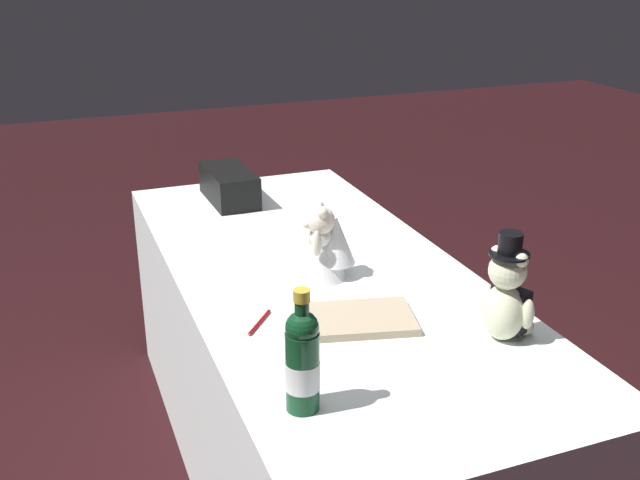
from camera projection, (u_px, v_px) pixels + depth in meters
The scene contains 8 objects.
ground_plane at pixel (320, 470), 2.59m from camera, with size 12.00×12.00×0.00m, color black.
reception_table at pixel (320, 376), 2.45m from camera, with size 2.00×0.87×0.76m, color white.
teddy_bear_groom at pixel (507, 296), 1.88m from camera, with size 0.14×0.14×0.29m.
teddy_bear_bride at pixel (325, 245), 2.23m from camera, with size 0.16×0.20×0.23m.
champagne_bottle at pixel (302, 359), 1.59m from camera, with size 0.08×0.08×0.29m.
signing_pen at pixel (259, 323), 1.98m from camera, with size 0.12×0.10×0.01m.
gift_case_black at pixel (229, 185), 2.90m from camera, with size 0.33×0.17×0.12m.
guestbook at pixel (357, 319), 1.99m from camera, with size 0.19×0.30×0.02m, color tan.
Camera 1 is at (-1.97, 0.76, 1.71)m, focal length 42.00 mm.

